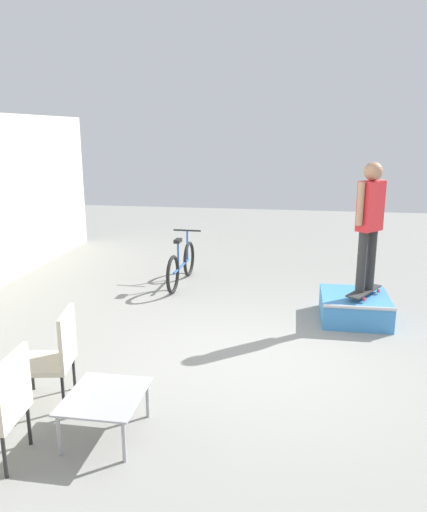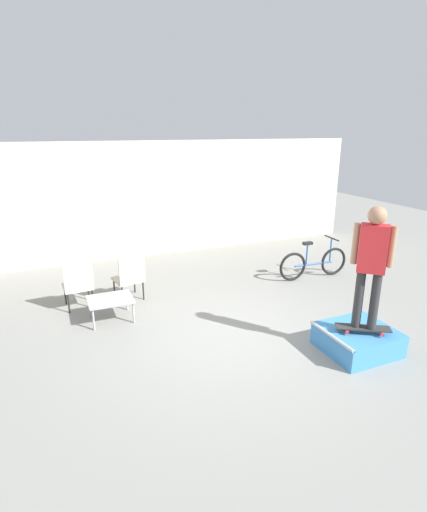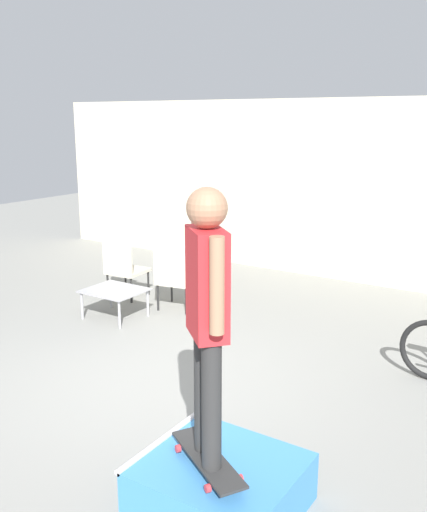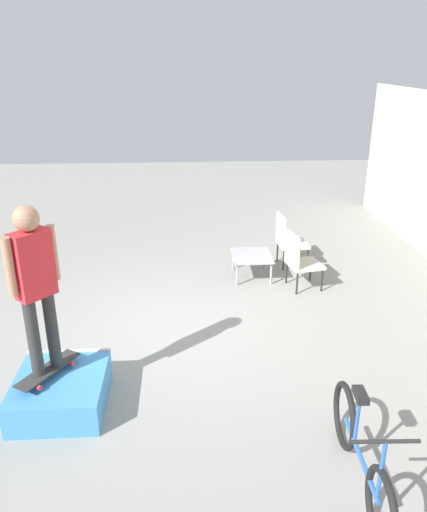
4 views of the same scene
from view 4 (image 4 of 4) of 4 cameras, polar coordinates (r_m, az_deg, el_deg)
name	(u,v)px [view 4 (image 4 of 4)]	position (r m, az deg, el deg)	size (l,w,h in m)	color
ground_plane	(175,329)	(7.18, -4.39, -8.27)	(24.00, 24.00, 0.00)	gray
skate_ramp_box	(61,391)	(5.90, -17.03, -14.58)	(1.07, 0.96, 0.39)	#3D84C6
skateboard_on_ramp	(48,370)	(5.81, -18.37, -12.24)	(0.78, 0.58, 0.07)	#2D2D2D
person_skater	(35,277)	(5.29, -19.77, -2.28)	(0.44, 0.41, 1.83)	#2D2D2D
coffee_table	(252,258)	(8.65, 4.39, -0.18)	(0.78, 0.67, 0.40)	#9E9EA3
patio_chair_left	(288,239)	(9.15, 8.48, 1.97)	(0.56, 0.56, 0.96)	black
patio_chair_right	(300,259)	(8.26, 9.82, -0.33)	(0.61, 0.61, 0.96)	black
bicycle	(361,455)	(4.87, 16.51, -21.00)	(1.75, 0.52, 0.92)	black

